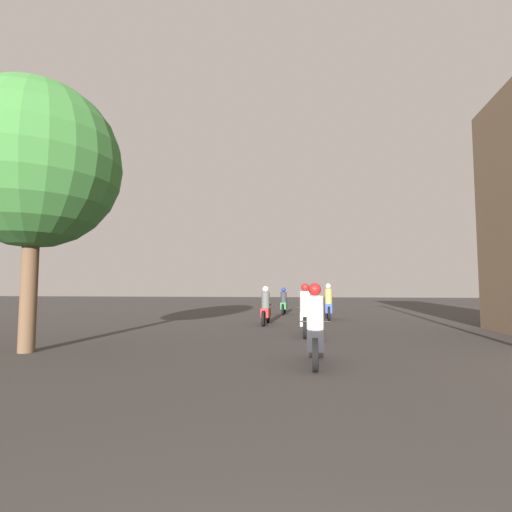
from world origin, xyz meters
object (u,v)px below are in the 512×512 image
at_px(motorcycle_blue, 328,305).
at_px(motorcycle_green, 284,304).
at_px(motorcycle_silver, 305,315).
at_px(street_tree, 34,165).
at_px(motorcycle_red, 266,309).
at_px(motorcycle_black, 315,332).

bearing_deg(motorcycle_blue, motorcycle_green, 117.25).
height_order(motorcycle_silver, street_tree, street_tree).
xyz_separation_m(motorcycle_red, motorcycle_blue, (2.50, 2.86, 0.05)).
relative_size(motorcycle_silver, motorcycle_red, 0.96).
bearing_deg(motorcycle_blue, motorcycle_red, -140.03).
bearing_deg(street_tree, motorcycle_red, 59.10).
bearing_deg(motorcycle_red, street_tree, -111.88).
bearing_deg(motorcycle_silver, motorcycle_black, -90.29).
relative_size(motorcycle_black, street_tree, 0.30).
bearing_deg(motorcycle_silver, motorcycle_blue, 77.96).
distance_m(motorcycle_silver, motorcycle_blue, 6.33).
xyz_separation_m(motorcycle_green, street_tree, (-4.67, -13.45, 3.71)).
bearing_deg(motorcycle_silver, street_tree, -150.77).
xyz_separation_m(motorcycle_blue, motorcycle_green, (-2.29, 3.15, -0.06)).
distance_m(motorcycle_black, motorcycle_blue, 10.78).
distance_m(motorcycle_silver, motorcycle_red, 3.79).
bearing_deg(motorcycle_green, street_tree, -113.81).
height_order(motorcycle_black, motorcycle_blue, motorcycle_blue).
bearing_deg(motorcycle_black, motorcycle_green, 87.43).
bearing_deg(motorcycle_green, motorcycle_silver, -86.02).
distance_m(motorcycle_silver, street_tree, 8.17).
bearing_deg(motorcycle_green, motorcycle_black, -87.53).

